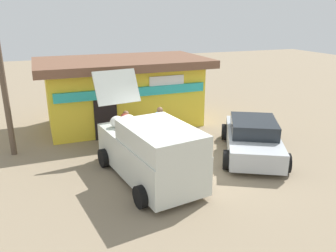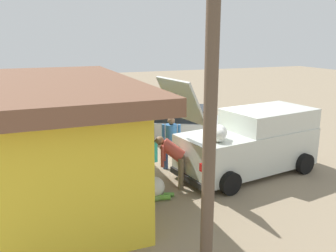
# 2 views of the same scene
# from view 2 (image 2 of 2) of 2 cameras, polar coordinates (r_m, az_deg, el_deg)

# --- Properties ---
(ground_plane) EXTENTS (60.00, 60.00, 0.00)m
(ground_plane) POSITION_cam_2_polar(r_m,az_deg,el_deg) (11.62, 7.45, -5.72)
(ground_plane) COLOR gray
(storefront_bar) EXTENTS (7.34, 4.24, 2.94)m
(storefront_bar) POSITION_cam_2_polar(r_m,az_deg,el_deg) (9.27, -18.76, -1.60)
(storefront_bar) COLOR yellow
(storefront_bar) RESTS_ON ground_plane
(delivery_van) EXTENTS (2.58, 4.92, 2.95)m
(delivery_van) POSITION_cam_2_polar(r_m,az_deg,el_deg) (10.69, 13.32, -2.50)
(delivery_van) COLOR silver
(delivery_van) RESTS_ON ground_plane
(parked_sedan) EXTENTS (3.43, 4.32, 1.29)m
(parked_sedan) POSITION_cam_2_polar(r_m,az_deg,el_deg) (13.88, 1.98, 0.33)
(parked_sedan) COLOR #B2B7BC
(parked_sedan) RESTS_ON ground_plane
(vendor_standing) EXTENTS (0.46, 0.52, 1.63)m
(vendor_standing) POSITION_cam_2_polar(r_m,az_deg,el_deg) (10.61, 0.51, -2.18)
(vendor_standing) COLOR navy
(vendor_standing) RESTS_ON ground_plane
(customer_bending) EXTENTS (0.70, 0.80, 1.40)m
(customer_bending) POSITION_cam_2_polar(r_m,az_deg,el_deg) (9.40, 0.84, -4.85)
(customer_bending) COLOR #726047
(customer_bending) RESTS_ON ground_plane
(unloaded_banana_pile) EXTENTS (0.88, 0.87, 0.48)m
(unloaded_banana_pile) POSITION_cam_2_polar(r_m,az_deg,el_deg) (9.09, -2.26, -9.93)
(unloaded_banana_pile) COLOR silver
(unloaded_banana_pile) RESTS_ON ground_plane
(paint_bucket) EXTENTS (0.31, 0.31, 0.31)m
(paint_bucket) POSITION_cam_2_polar(r_m,az_deg,el_deg) (12.19, -3.98, -3.89)
(paint_bucket) COLOR #BF3F33
(paint_bucket) RESTS_ON ground_plane
(utility_pole) EXTENTS (0.20, 0.20, 4.92)m
(utility_pole) POSITION_cam_2_polar(r_m,az_deg,el_deg) (5.19, 6.71, -2.36)
(utility_pole) COLOR brown
(utility_pole) RESTS_ON ground_plane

